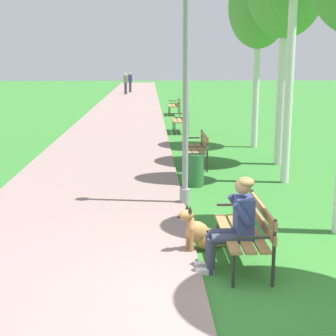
# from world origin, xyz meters

# --- Properties ---
(ground_plane) EXTENTS (120.00, 120.00, 0.00)m
(ground_plane) POSITION_xyz_m (0.00, 0.00, 0.00)
(ground_plane) COLOR #33752D
(paved_path) EXTENTS (3.78, 60.00, 0.04)m
(paved_path) POSITION_xyz_m (-2.12, 24.00, 0.02)
(paved_path) COLOR gray
(paved_path) RESTS_ON ground
(park_bench_near) EXTENTS (0.55, 1.50, 0.85)m
(park_bench_near) POSITION_xyz_m (0.41, 1.06, 0.51)
(park_bench_near) COLOR olive
(park_bench_near) RESTS_ON ground
(park_bench_mid) EXTENTS (0.55, 1.50, 0.85)m
(park_bench_mid) POSITION_xyz_m (0.34, 7.43, 0.51)
(park_bench_mid) COLOR olive
(park_bench_mid) RESTS_ON ground
(park_bench_far) EXTENTS (0.55, 1.50, 0.85)m
(park_bench_far) POSITION_xyz_m (0.35, 13.58, 0.51)
(park_bench_far) COLOR olive
(park_bench_far) RESTS_ON ground
(park_bench_furthest) EXTENTS (0.55, 1.50, 0.85)m
(park_bench_furthest) POSITION_xyz_m (0.42, 19.67, 0.51)
(park_bench_furthest) COLOR olive
(park_bench_furthest) RESTS_ON ground
(person_seated_on_near_bench) EXTENTS (0.74, 0.49, 1.25)m
(person_seated_on_near_bench) POSITION_xyz_m (0.20, 0.87, 0.68)
(person_seated_on_near_bench) COLOR #33384C
(person_seated_on_near_bench) RESTS_ON ground
(dog_shepherd) EXTENTS (0.79, 0.45, 0.71)m
(dog_shepherd) POSITION_xyz_m (-0.16, 1.58, 0.26)
(dog_shepherd) COLOR #B27F47
(dog_shepherd) RESTS_ON ground
(lamp_post_near) EXTENTS (0.24, 0.24, 4.44)m
(lamp_post_near) POSITION_xyz_m (-0.22, 3.98, 2.30)
(lamp_post_near) COLOR gray
(lamp_post_near) RESTS_ON ground
(birch_tree_fifth) EXTENTS (1.81, 1.86, 5.43)m
(birch_tree_fifth) POSITION_xyz_m (2.39, 10.23, 4.17)
(birch_tree_fifth) COLOR silver
(birch_tree_fifth) RESTS_ON ground
(litter_bin) EXTENTS (0.36, 0.36, 0.70)m
(litter_bin) POSITION_xyz_m (0.11, 5.35, 0.35)
(litter_bin) COLOR #2D6638
(litter_bin) RESTS_ON ground
(pedestrian_distant) EXTENTS (0.32, 0.22, 1.65)m
(pedestrian_distant) POSITION_xyz_m (-2.67, 34.29, 0.84)
(pedestrian_distant) COLOR #383842
(pedestrian_distant) RESTS_ON ground
(pedestrian_further_distant) EXTENTS (0.32, 0.22, 1.65)m
(pedestrian_further_distant) POSITION_xyz_m (-2.40, 36.62, 0.84)
(pedestrian_further_distant) COLOR #383842
(pedestrian_further_distant) RESTS_ON ground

